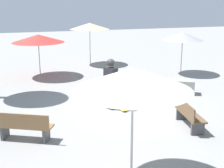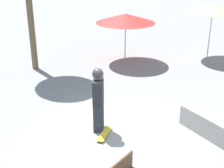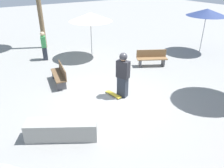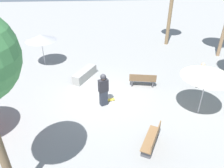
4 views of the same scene
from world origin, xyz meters
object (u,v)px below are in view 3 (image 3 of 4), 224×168
(bench_near, at_px, (152,58))
(shade_umbrella_cream, at_px, (90,17))
(skateboard, at_px, (113,94))
(skater_main, at_px, (123,74))
(bench_far, at_px, (60,75))
(concrete_ledge, at_px, (62,130))
(bystander_watching, at_px, (44,46))
(shade_umbrella_navy, at_px, (207,12))

(bench_near, xyz_separation_m, shade_umbrella_cream, (2.07, -2.91, 1.90))
(skateboard, distance_m, shade_umbrella_cream, 5.26)
(skater_main, bearing_deg, bench_far, 10.86)
(concrete_ledge, height_order, bystander_watching, bystander_watching)
(bench_near, relative_size, shade_umbrella_navy, 0.62)
(concrete_ledge, relative_size, bystander_watching, 1.31)
(concrete_ledge, xyz_separation_m, bench_far, (-1.24, -3.53, 0.13))
(skateboard, relative_size, concrete_ledge, 0.39)
(skateboard, height_order, bystander_watching, bystander_watching)
(concrete_ledge, height_order, shade_umbrella_navy, shade_umbrella_navy)
(concrete_ledge, relative_size, bench_far, 1.27)
(skater_main, xyz_separation_m, bench_far, (1.73, -2.43, -0.57))
(skateboard, relative_size, shade_umbrella_navy, 0.31)
(bench_near, distance_m, bystander_watching, 6.03)
(bench_near, xyz_separation_m, bench_far, (4.89, -0.57, 0.00))
(shade_umbrella_cream, distance_m, shade_umbrella_navy, 6.84)
(bench_far, relative_size, shade_umbrella_navy, 0.63)
(skateboard, bearing_deg, concrete_ledge, 106.65)
(skater_main, distance_m, bench_far, 3.04)
(bench_far, height_order, bystander_watching, bystander_watching)
(skateboard, xyz_separation_m, shade_umbrella_navy, (-7.65, -1.79, 2.35))
(shade_umbrella_cream, xyz_separation_m, shade_umbrella_navy, (-6.27, 2.75, 0.08))
(skateboard, height_order, shade_umbrella_cream, shade_umbrella_cream)
(shade_umbrella_cream, bearing_deg, bench_near, 125.48)
(bench_near, distance_m, shade_umbrella_navy, 4.64)
(skater_main, height_order, shade_umbrella_cream, shade_umbrella_cream)
(bench_far, height_order, shade_umbrella_navy, shade_umbrella_navy)
(skater_main, height_order, concrete_ledge, skater_main)
(shade_umbrella_navy, bearing_deg, shade_umbrella_cream, -23.70)
(concrete_ledge, distance_m, bystander_watching, 7.11)
(bench_near, bearing_deg, skater_main, 58.19)
(shade_umbrella_navy, bearing_deg, bench_far, -2.64)
(concrete_ledge, height_order, shade_umbrella_cream, shade_umbrella_cream)
(concrete_ledge, bearing_deg, bench_far, -109.34)
(shade_umbrella_cream, bearing_deg, skater_main, 77.15)
(shade_umbrella_cream, bearing_deg, concrete_ledge, 55.30)
(concrete_ledge, distance_m, shade_umbrella_cream, 7.41)
(concrete_ledge, distance_m, shade_umbrella_navy, 10.99)
(skater_main, height_order, bystander_watching, skater_main)
(concrete_ledge, bearing_deg, skateboard, -153.78)
(skater_main, distance_m, shade_umbrella_navy, 7.75)
(shade_umbrella_cream, bearing_deg, shade_umbrella_navy, 156.30)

